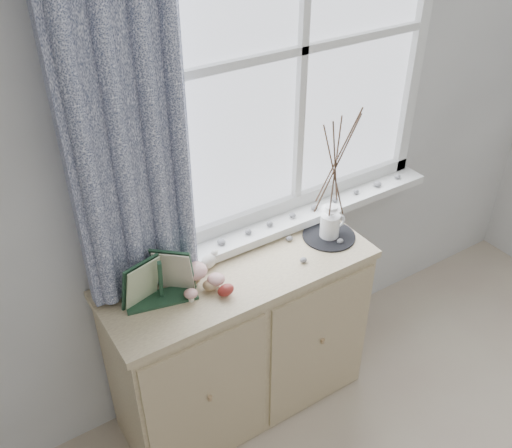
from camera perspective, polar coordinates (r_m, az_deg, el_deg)
name	(u,v)px	position (r m, az deg, el deg)	size (l,w,h in m)	color
sideboard	(242,342)	(2.70, -1.44, -11.68)	(1.20, 0.45, 0.85)	beige
botanical_book	(162,282)	(2.21, -9.37, -5.72)	(0.33, 0.13, 0.23)	#1F412B
toadstool_cluster	(199,276)	(2.31, -5.73, -5.17)	(0.18, 0.16, 0.10)	white
wooden_eggs	(209,285)	(2.31, -4.69, -6.08)	(0.14, 0.17, 0.07)	tan
songbird_figurine	(208,261)	(2.42, -4.80, -3.70)	(0.13, 0.06, 0.07)	white
crocheted_doily	(329,236)	(2.63, 7.30, -1.19)	(0.24, 0.24, 0.01)	black
twig_pitcher	(336,162)	(2.42, 7.96, 6.12)	(0.29, 0.29, 0.67)	white
sideboard_pebbles	(299,246)	(2.54, 4.30, -2.16)	(0.33, 0.23, 0.02)	gray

